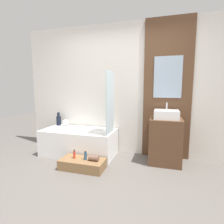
# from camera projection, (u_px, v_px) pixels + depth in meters

# --- Properties ---
(ground_plane) EXTENTS (12.00, 12.00, 0.00)m
(ground_plane) POSITION_uv_depth(u_px,v_px,m) (92.00, 194.00, 2.22)
(ground_plane) COLOR #605B56
(wall_tiled_back) EXTENTS (4.20, 0.06, 2.60)m
(wall_tiled_back) POSITION_uv_depth(u_px,v_px,m) (121.00, 90.00, 3.54)
(wall_tiled_back) COLOR silver
(wall_tiled_back) RESTS_ON ground_plane
(wall_wood_accent) EXTENTS (0.87, 0.04, 2.60)m
(wall_wood_accent) POSITION_uv_depth(u_px,v_px,m) (167.00, 89.00, 3.24)
(wall_wood_accent) COLOR brown
(wall_wood_accent) RESTS_ON ground_plane
(bathtub) EXTENTS (1.44, 0.71, 0.51)m
(bathtub) POSITION_uv_depth(u_px,v_px,m) (79.00, 142.00, 3.52)
(bathtub) COLOR white
(bathtub) RESTS_ON ground_plane
(glass_shower_screen) EXTENTS (0.01, 0.44, 1.13)m
(glass_shower_screen) POSITION_uv_depth(u_px,v_px,m) (110.00, 103.00, 3.10)
(glass_shower_screen) COLOR silver
(glass_shower_screen) RESTS_ON bathtub
(wooden_step_bench) EXTENTS (0.74, 0.36, 0.16)m
(wooden_step_bench) POSITION_uv_depth(u_px,v_px,m) (83.00, 164.00, 2.91)
(wooden_step_bench) COLOR olive
(wooden_step_bench) RESTS_ON ground_plane
(vanity_cabinet) EXTENTS (0.55, 0.51, 0.81)m
(vanity_cabinet) POSITION_uv_depth(u_px,v_px,m) (165.00, 141.00, 3.11)
(vanity_cabinet) COLOR brown
(vanity_cabinet) RESTS_ON ground_plane
(sink) EXTENTS (0.41, 0.38, 0.27)m
(sink) POSITION_uv_depth(u_px,v_px,m) (166.00, 114.00, 3.04)
(sink) COLOR white
(sink) RESTS_ON vanity_cabinet
(vase_tall_dark) EXTENTS (0.10, 0.10, 0.29)m
(vase_tall_dark) POSITION_uv_depth(u_px,v_px,m) (59.00, 120.00, 3.88)
(vase_tall_dark) COLOR black
(vase_tall_dark) RESTS_ON bathtub
(vase_round_light) EXTENTS (0.14, 0.14, 0.14)m
(vase_round_light) POSITION_uv_depth(u_px,v_px,m) (65.00, 123.00, 3.82)
(vase_round_light) COLOR silver
(vase_round_light) RESTS_ON bathtub
(bottle_soap_primary) EXTENTS (0.04, 0.04, 0.15)m
(bottle_soap_primary) POSITION_uv_depth(u_px,v_px,m) (74.00, 154.00, 2.93)
(bottle_soap_primary) COLOR red
(bottle_soap_primary) RESTS_ON wooden_step_bench
(bottle_soap_secondary) EXTENTS (0.05, 0.05, 0.14)m
(bottle_soap_secondary) POSITION_uv_depth(u_px,v_px,m) (85.00, 156.00, 2.87)
(bottle_soap_secondary) COLOR #2D567A
(bottle_soap_secondary) RESTS_ON wooden_step_bench
(towel_roll) EXTENTS (0.16, 0.09, 0.09)m
(towel_roll) POSITION_uv_depth(u_px,v_px,m) (94.00, 158.00, 2.83)
(towel_roll) COLOR brown
(towel_roll) RESTS_ON wooden_step_bench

